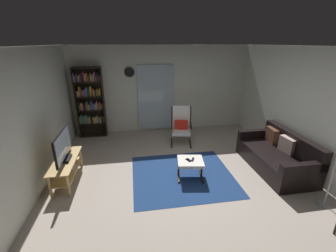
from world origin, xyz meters
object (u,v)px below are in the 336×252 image
object	(u,v)px
leather_sofa	(277,156)
wall_clock	(129,72)
tv_stand	(67,166)
television	(63,147)
bookshelf_near_tv	(90,101)
ottoman	(190,163)
tv_remote	(193,159)
cell_phone	(189,160)
lounge_armchair	(181,124)

from	to	relation	value
leather_sofa	wall_clock	bearing A→B (deg)	138.82
wall_clock	tv_stand	bearing A→B (deg)	-118.56
television	wall_clock	xyz separation A→B (m)	(1.35, 2.50, 1.10)
leather_sofa	wall_clock	size ratio (longest dim) A/B	6.23
bookshelf_near_tv	ottoman	bearing A→B (deg)	-48.91
tv_remote	cell_phone	world-z (taller)	tv_remote
tv_stand	bookshelf_near_tv	distance (m)	2.48
tv_stand	ottoman	xyz separation A→B (m)	(2.50, -0.32, 0.02)
television	bookshelf_near_tv	size ratio (longest dim) A/B	0.48
tv_stand	lounge_armchair	size ratio (longest dim) A/B	1.18
leather_sofa	cell_phone	distance (m)	2.04
tv_remote	cell_phone	xyz separation A→B (m)	(-0.09, -0.00, -0.00)
leather_sofa	lounge_armchair	size ratio (longest dim) A/B	1.77
television	leather_sofa	world-z (taller)	television
lounge_armchair	tv_remote	world-z (taller)	lounge_armchair
tv_stand	television	xyz separation A→B (m)	(0.00, -0.01, 0.44)
television	tv_remote	size ratio (longest dim) A/B	6.80
lounge_armchair	leather_sofa	bearing A→B (deg)	-43.13
leather_sofa	tv_remote	bearing A→B (deg)	-178.90
wall_clock	bookshelf_near_tv	bearing A→B (deg)	-173.29
ottoman	wall_clock	bearing A→B (deg)	112.30
television	bookshelf_near_tv	xyz separation A→B (m)	(0.17, 2.36, 0.33)
cell_phone	tv_remote	bearing A→B (deg)	-20.05
ottoman	cell_phone	distance (m)	0.08
leather_sofa	tv_remote	distance (m)	1.95
bookshelf_near_tv	lounge_armchair	size ratio (longest dim) A/B	1.99
tv_stand	television	bearing A→B (deg)	-80.48
cell_phone	leather_sofa	bearing A→B (deg)	-21.81
lounge_armchair	wall_clock	bearing A→B (deg)	141.65
cell_phone	lounge_armchair	bearing A→B (deg)	59.58
television	ottoman	size ratio (longest dim) A/B	1.67
lounge_armchair	tv_remote	bearing A→B (deg)	-94.51
tv_stand	wall_clock	world-z (taller)	wall_clock
tv_stand	bookshelf_near_tv	bearing A→B (deg)	85.68
wall_clock	cell_phone	bearing A→B (deg)	-68.36
lounge_armchair	ottoman	world-z (taller)	lounge_armchair
tv_remote	cell_phone	bearing A→B (deg)	-149.69
tv_stand	tv_remote	distance (m)	2.57
lounge_armchair	wall_clock	world-z (taller)	wall_clock
leather_sofa	lounge_armchair	bearing A→B (deg)	136.87
ottoman	tv_remote	bearing A→B (deg)	11.56
tv_remote	wall_clock	distance (m)	3.36
bookshelf_near_tv	cell_phone	xyz separation A→B (m)	(2.28, -2.66, -0.68)
lounge_armchair	television	bearing A→B (deg)	-151.81
leather_sofa	bookshelf_near_tv	bearing A→B (deg)	148.82
lounge_armchair	cell_phone	size ratio (longest dim) A/B	7.30
bookshelf_near_tv	ottoman	distance (m)	3.61
ottoman	wall_clock	xyz separation A→B (m)	(-1.15, 2.80, 1.52)
lounge_armchair	ottoman	size ratio (longest dim) A/B	1.74
tv_stand	tv_remote	size ratio (longest dim) A/B	8.40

